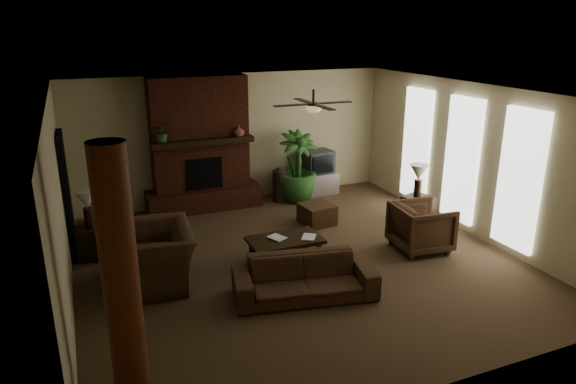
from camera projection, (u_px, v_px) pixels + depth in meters
name	position (u px, v px, depth m)	size (l,w,h in m)	color
room_shell	(298.00, 181.00, 8.26)	(7.00, 7.00, 7.00)	brown
fireplace	(201.00, 155.00, 10.87)	(2.40, 0.70, 2.80)	#4F2415
windows	(461.00, 160.00, 9.72)	(0.08, 3.65, 2.35)	white
log_column	(121.00, 281.00, 5.07)	(0.36, 0.36, 2.80)	brown
doorway	(67.00, 196.00, 8.68)	(0.10, 1.00, 2.10)	black
ceiling_fan	(313.00, 106.00, 8.32)	(1.35, 1.35, 0.37)	#2E2114
sofa	(305.00, 271.00, 7.46)	(2.05, 0.60, 0.80)	#47311E
armchair_left	(152.00, 247.00, 7.78)	(1.37, 0.89, 1.19)	#47311E
armchair_right	(421.00, 225.00, 9.01)	(0.90, 0.84, 0.92)	#47311E
coffee_table	(285.00, 242.00, 8.54)	(1.20, 0.70, 0.43)	black
ottoman	(317.00, 214.00, 10.25)	(0.60, 0.60, 0.40)	#47311E
tv_stand	(318.00, 183.00, 12.08)	(0.85, 0.50, 0.50)	silver
tv	(318.00, 162.00, 11.91)	(0.69, 0.58, 0.52)	#333436
floor_vase	(280.00, 182.00, 11.52)	(0.34, 0.34, 0.77)	#33261C
floor_plant	(297.00, 182.00, 11.53)	(0.88, 1.57, 0.88)	#2E5D25
side_table_left	(92.00, 242.00, 8.76)	(0.50, 0.50, 0.55)	black
lamp_left	(87.00, 202.00, 8.51)	(0.43, 0.43, 0.65)	#2E2114
side_table_right	(418.00, 210.00, 10.28)	(0.50, 0.50, 0.55)	black
lamp_right	(419.00, 175.00, 10.05)	(0.44, 0.44, 0.65)	#2E2114
mantel_plant	(162.00, 134.00, 10.19)	(0.38, 0.42, 0.33)	#2E5D25
mantel_vase	(239.00, 131.00, 10.73)	(0.22, 0.23, 0.22)	brown
book_a	(272.00, 232.00, 8.40)	(0.22, 0.03, 0.29)	#999999
book_b	(302.00, 229.00, 8.52)	(0.21, 0.02, 0.29)	#999999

